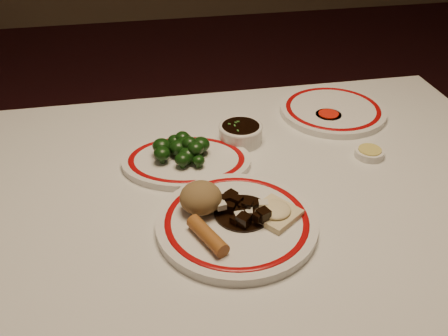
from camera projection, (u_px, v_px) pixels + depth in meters
dining_table at (256, 223)px, 1.05m from camera, size 1.20×0.90×0.75m
main_plate at (237, 223)px, 0.90m from camera, size 0.39×0.39×0.02m
rice_mound at (201, 198)px, 0.90m from camera, size 0.08×0.08×0.06m
spring_roll at (207, 235)px, 0.84m from camera, size 0.06×0.10×0.03m
fried_wonton at (275, 212)px, 0.90m from camera, size 0.11×0.11×0.02m
stirfry_heap at (243, 211)px, 0.90m from camera, size 0.10×0.10×0.03m
broccoli_plate at (187, 161)px, 1.07m from camera, size 0.31×0.28×0.02m
broccoli_pile at (185, 148)px, 1.05m from camera, size 0.12×0.11×0.05m
soy_bowl at (241, 134)px, 1.14m from camera, size 0.10×0.10×0.04m
sweet_sour_dish at (328, 117)px, 1.23m from camera, size 0.06×0.06×0.02m
mustard_dish at (369, 153)px, 1.09m from camera, size 0.06×0.06×0.02m
far_plate at (333, 110)px, 1.26m from camera, size 0.29×0.29×0.02m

